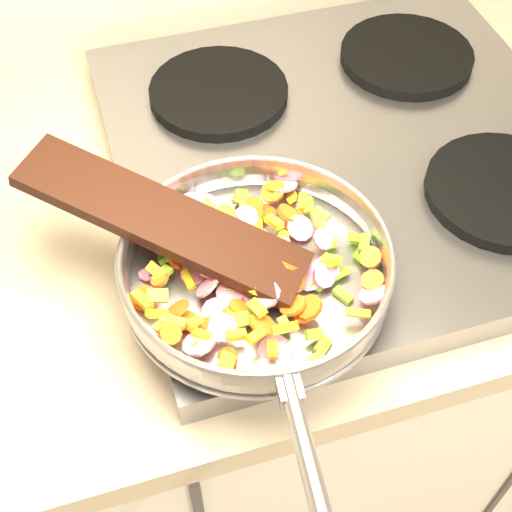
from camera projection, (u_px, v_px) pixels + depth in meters
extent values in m
cube|color=#939399|center=(350.00, 154.00, 0.94)|extent=(0.60, 0.60, 0.04)
cylinder|color=black|center=(283.00, 243.00, 0.80)|extent=(0.19, 0.19, 0.02)
cylinder|color=black|center=(504.00, 190.00, 0.86)|extent=(0.19, 0.19, 0.02)
cylinder|color=black|center=(219.00, 92.00, 0.97)|extent=(0.19, 0.19, 0.02)
cylinder|color=black|center=(407.00, 56.00, 1.02)|extent=(0.19, 0.19, 0.02)
cylinder|color=#9E9EA5|center=(256.00, 279.00, 0.76)|extent=(0.28, 0.28, 0.01)
torus|color=#9E9EA5|center=(256.00, 265.00, 0.74)|extent=(0.32, 0.32, 0.04)
torus|color=#9E9EA5|center=(256.00, 254.00, 0.72)|extent=(0.29, 0.29, 0.01)
cylinder|color=#9E9EA5|center=(313.00, 479.00, 0.59)|extent=(0.04, 0.19, 0.02)
cube|color=#9E9EA5|center=(289.00, 389.00, 0.64)|extent=(0.02, 0.03, 0.02)
cylinder|color=#FF5916|center=(288.00, 213.00, 0.79)|extent=(0.03, 0.03, 0.02)
cylinder|color=#FF5916|center=(296.00, 217.00, 0.81)|extent=(0.03, 0.03, 0.02)
cube|color=#74AF25|center=(308.00, 205.00, 0.81)|extent=(0.02, 0.02, 0.02)
cylinder|color=#CA1351|center=(323.00, 239.00, 0.77)|extent=(0.03, 0.03, 0.02)
cube|color=yellow|center=(202.00, 335.00, 0.70)|extent=(0.02, 0.02, 0.01)
cylinder|color=#FF5916|center=(171.00, 222.00, 0.78)|extent=(0.03, 0.03, 0.02)
cube|color=#74AF25|center=(195.00, 343.00, 0.70)|extent=(0.02, 0.02, 0.02)
cylinder|color=#CA1351|center=(186.00, 253.00, 0.76)|extent=(0.04, 0.04, 0.02)
cube|color=#74AF25|center=(234.00, 314.00, 0.71)|extent=(0.02, 0.02, 0.01)
cube|color=#74AF25|center=(257.00, 308.00, 0.70)|extent=(0.02, 0.03, 0.01)
cube|color=#74AF25|center=(162.00, 275.00, 0.74)|extent=(0.03, 0.02, 0.01)
cylinder|color=#CA1351|center=(324.00, 276.00, 0.74)|extent=(0.03, 0.03, 0.03)
cube|color=#74AF25|center=(209.00, 207.00, 0.80)|extent=(0.02, 0.02, 0.02)
cylinder|color=#CA1351|center=(173.00, 216.00, 0.80)|extent=(0.05, 0.04, 0.02)
cylinder|color=#CA1351|center=(275.00, 351.00, 0.70)|extent=(0.04, 0.04, 0.02)
cylinder|color=#CA1351|center=(222.00, 327.00, 0.69)|extent=(0.03, 0.03, 0.03)
cylinder|color=#FF5916|center=(144.00, 298.00, 0.73)|extent=(0.03, 0.04, 0.02)
cylinder|color=#FF5916|center=(277.00, 249.00, 0.77)|extent=(0.04, 0.04, 0.02)
cube|color=yellow|center=(213.00, 274.00, 0.73)|extent=(0.02, 0.02, 0.01)
cube|color=yellow|center=(206.00, 248.00, 0.78)|extent=(0.02, 0.02, 0.01)
cube|color=#74AF25|center=(338.00, 274.00, 0.75)|extent=(0.03, 0.02, 0.02)
cube|color=yellow|center=(173.00, 322.00, 0.70)|extent=(0.03, 0.02, 0.01)
cylinder|color=#FF5916|center=(178.00, 309.00, 0.71)|extent=(0.03, 0.03, 0.03)
cylinder|color=#FF5916|center=(262.00, 324.00, 0.70)|extent=(0.04, 0.04, 0.02)
cube|color=yellow|center=(278.00, 257.00, 0.75)|extent=(0.02, 0.02, 0.01)
cylinder|color=#FF5916|center=(227.00, 359.00, 0.69)|extent=(0.03, 0.03, 0.02)
cube|color=#74AF25|center=(331.00, 243.00, 0.78)|extent=(0.02, 0.02, 0.02)
cylinder|color=#CA1351|center=(243.00, 267.00, 0.76)|extent=(0.04, 0.04, 0.02)
cylinder|color=#FF5916|center=(293.00, 281.00, 0.74)|extent=(0.04, 0.03, 0.02)
cylinder|color=#CA1351|center=(166.00, 224.00, 0.79)|extent=(0.04, 0.04, 0.01)
cylinder|color=#CA1351|center=(199.00, 343.00, 0.69)|extent=(0.04, 0.04, 0.02)
cylinder|color=#CA1351|center=(243.00, 223.00, 0.78)|extent=(0.04, 0.04, 0.02)
cube|color=yellow|center=(303.00, 201.00, 0.81)|extent=(0.02, 0.02, 0.01)
cylinder|color=#CA1351|center=(191.00, 204.00, 0.79)|extent=(0.04, 0.04, 0.01)
cube|color=#74AF25|center=(157.00, 296.00, 0.71)|extent=(0.02, 0.02, 0.01)
cylinder|color=#CA1351|center=(207.00, 287.00, 0.73)|extent=(0.03, 0.03, 0.03)
cube|color=yellow|center=(276.00, 186.00, 0.81)|extent=(0.02, 0.02, 0.02)
cube|color=yellow|center=(253.00, 291.00, 0.74)|extent=(0.02, 0.02, 0.01)
cube|color=yellow|center=(236.00, 335.00, 0.69)|extent=(0.02, 0.01, 0.01)
cylinder|color=#FF5916|center=(225.00, 215.00, 0.78)|extent=(0.03, 0.03, 0.02)
cube|color=yellow|center=(286.00, 328.00, 0.69)|extent=(0.02, 0.02, 0.02)
cube|color=yellow|center=(323.00, 263.00, 0.75)|extent=(0.02, 0.02, 0.02)
cube|color=#74AF25|center=(332.00, 262.00, 0.76)|extent=(0.02, 0.03, 0.02)
cube|color=#74AF25|center=(314.00, 334.00, 0.70)|extent=(0.02, 0.01, 0.02)
cube|color=yellow|center=(252.00, 250.00, 0.76)|extent=(0.02, 0.02, 0.02)
cube|color=yellow|center=(258.00, 227.00, 0.78)|extent=(0.02, 0.02, 0.01)
cylinder|color=#CA1351|center=(254.00, 297.00, 0.73)|extent=(0.03, 0.03, 0.01)
cylinder|color=#FF5916|center=(160.00, 279.00, 0.73)|extent=(0.03, 0.03, 0.02)
cube|color=yellow|center=(157.00, 271.00, 0.74)|extent=(0.02, 0.02, 0.02)
cylinder|color=#FF5916|center=(188.00, 320.00, 0.71)|extent=(0.03, 0.03, 0.02)
cylinder|color=#CA1351|center=(152.00, 273.00, 0.76)|extent=(0.03, 0.03, 0.01)
cylinder|color=#FF5916|center=(249.00, 236.00, 0.77)|extent=(0.03, 0.03, 0.01)
cube|color=#74AF25|center=(177.00, 217.00, 0.78)|extent=(0.01, 0.02, 0.01)
cylinder|color=#FF5916|center=(178.00, 261.00, 0.77)|extent=(0.03, 0.03, 0.02)
cylinder|color=#CA1351|center=(300.00, 228.00, 0.78)|extent=(0.04, 0.04, 0.02)
cylinder|color=#CA1351|center=(267.00, 295.00, 0.71)|extent=(0.04, 0.04, 0.02)
cube|color=yellow|center=(322.00, 214.00, 0.78)|extent=(0.02, 0.02, 0.01)
cube|color=yellow|center=(188.00, 201.00, 0.80)|extent=(0.02, 0.02, 0.02)
cylinder|color=#CA1351|center=(326.00, 269.00, 0.75)|extent=(0.03, 0.03, 0.01)
cylinder|color=#FF5916|center=(290.00, 265.00, 0.74)|extent=(0.03, 0.02, 0.03)
cube|color=#74AF25|center=(315.00, 282.00, 0.75)|extent=(0.02, 0.02, 0.02)
cylinder|color=#FF5916|center=(266.00, 212.00, 0.81)|extent=(0.03, 0.03, 0.02)
cylinder|color=#FF5916|center=(273.00, 192.00, 0.81)|extent=(0.04, 0.04, 0.02)
cube|color=yellow|center=(274.00, 293.00, 0.72)|extent=(0.02, 0.02, 0.01)
cube|color=#74AF25|center=(226.00, 362.00, 0.67)|extent=(0.02, 0.03, 0.02)
cube|color=#74AF25|center=(227.00, 285.00, 0.74)|extent=(0.03, 0.02, 0.01)
cube|color=#74AF25|center=(361.00, 254.00, 0.77)|extent=(0.02, 0.03, 0.02)
cube|color=yellow|center=(206.00, 256.00, 0.76)|extent=(0.02, 0.03, 0.01)
cylinder|color=#CA1351|center=(213.00, 268.00, 0.74)|extent=(0.03, 0.03, 0.01)
cube|color=#74AF25|center=(241.00, 198.00, 0.81)|extent=(0.02, 0.02, 0.02)
cylinder|color=#FF5916|center=(253.00, 208.00, 0.80)|extent=(0.04, 0.04, 0.03)
cylinder|color=#FF5916|center=(242.00, 270.00, 0.73)|extent=(0.03, 0.03, 0.01)
cylinder|color=#FF5916|center=(221.00, 315.00, 0.72)|extent=(0.03, 0.03, 0.01)
cube|color=yellow|center=(164.00, 325.00, 0.71)|extent=(0.02, 0.03, 0.02)
cube|color=#74AF25|center=(243.00, 319.00, 0.71)|extent=(0.03, 0.02, 0.02)
cube|color=yellow|center=(318.00, 220.00, 0.78)|extent=(0.01, 0.02, 0.01)
cube|color=yellow|center=(189.00, 279.00, 0.75)|extent=(0.01, 0.02, 0.01)
cube|color=#74AF25|center=(240.00, 197.00, 0.82)|extent=(0.02, 0.02, 0.01)
cylinder|color=#FF5916|center=(309.00, 307.00, 0.71)|extent=(0.03, 0.03, 0.02)
cylinder|color=#CA1351|center=(245.00, 218.00, 0.78)|extent=(0.03, 0.03, 0.02)
cube|color=yellow|center=(272.00, 347.00, 0.69)|extent=(0.02, 0.03, 0.01)
cube|color=#74AF25|center=(318.00, 362.00, 0.68)|extent=(0.02, 0.02, 0.01)
cylinder|color=#FF5916|center=(254.00, 217.00, 0.79)|extent=(0.03, 0.04, 0.02)
cylinder|color=#CA1351|center=(309.00, 276.00, 0.74)|extent=(0.03, 0.04, 0.03)
cylinder|color=#CA1351|center=(238.00, 275.00, 0.75)|extent=(0.04, 0.04, 0.03)
cylinder|color=#CA1351|center=(230.00, 295.00, 0.73)|extent=(0.04, 0.04, 0.01)
cube|color=#74AF25|center=(282.00, 240.00, 0.77)|extent=(0.02, 0.03, 0.01)
cylinder|color=#FF5916|center=(211.00, 327.00, 0.71)|extent=(0.03, 0.03, 0.02)
cube|color=#74AF25|center=(364.00, 243.00, 0.77)|extent=(0.02, 0.03, 0.01)
cylinder|color=#CA1351|center=(240.00, 296.00, 0.73)|extent=(0.04, 0.04, 0.02)
cube|color=yellow|center=(274.00, 222.00, 0.77)|extent=(0.02, 0.03, 0.01)
cylinder|color=#CA1351|center=(193.00, 274.00, 0.76)|extent=(0.04, 0.04, 0.01)
cylinder|color=#CA1351|center=(215.00, 311.00, 0.72)|extent=(0.03, 0.03, 0.02)
cylinder|color=#FF5916|center=(373.00, 280.00, 0.72)|extent=(0.03, 0.03, 0.02)
cube|color=#74AF25|center=(357.00, 239.00, 0.78)|extent=(0.02, 0.02, 0.02)
cylinder|color=#FF5916|center=(170.00, 333.00, 0.69)|extent=(0.03, 0.03, 0.02)
cube|color=#74AF25|center=(343.00, 295.00, 0.74)|extent=(0.02, 0.02, 0.01)
cube|color=yellow|center=(157.00, 314.00, 0.70)|extent=(0.02, 0.01, 0.02)
cube|color=yellow|center=(248.00, 205.00, 0.80)|extent=(0.02, 0.02, 0.01)
cylinder|color=#CA1351|center=(373.00, 294.00, 0.71)|extent=(0.03, 0.03, 0.02)
cylinder|color=#FF5916|center=(219.00, 258.00, 0.76)|extent=(0.03, 0.04, 0.02)
cylinder|color=#CA1351|center=(280.00, 268.00, 0.75)|extent=(0.03, 0.03, 0.02)
cube|color=yellow|center=(358.00, 313.00, 0.71)|extent=(0.03, 0.02, 0.01)
cube|color=#74AF25|center=(202.00, 238.00, 0.78)|extent=(0.02, 0.02, 0.01)
cylinder|color=#CA1351|center=(284.00, 186.00, 0.82)|extent=(0.05, 0.04, 0.02)
cylinder|color=#CA1351|center=(210.00, 212.00, 0.80)|extent=(0.03, 0.03, 0.02)
cylinder|color=#CA1351|center=(259.00, 243.00, 0.77)|extent=(0.03, 0.03, 0.01)
cylinder|color=#CA1351|center=(205.00, 204.00, 0.80)|extent=(0.03, 0.03, 0.01)
cylinder|color=#CA1351|center=(245.00, 217.00, 0.78)|extent=(0.02, 0.03, 0.02)
cylinder|color=#CA1351|center=(280.00, 244.00, 0.76)|extent=(0.03, 0.03, 0.02)
cylinder|color=#FF5916|center=(232.00, 288.00, 0.74)|extent=(0.03, 0.03, 0.02)
cube|color=#74AF25|center=(323.00, 346.00, 0.70)|extent=(0.02, 0.02, 0.01)
cube|color=#74AF25|center=(217.00, 242.00, 0.78)|extent=(0.02, 0.02, 0.01)
cube|color=#74AF25|center=(164.00, 255.00, 0.77)|extent=(0.02, 0.02, 0.02)
cube|color=yellow|center=(194.00, 324.00, 0.71)|extent=(0.02, 0.02, 0.01)
cylinder|color=#FF5916|center=(303.00, 315.00, 0.71)|extent=(0.03, 0.03, 0.01)
cube|color=yellow|center=(333.00, 261.00, 0.74)|extent=(0.02, 0.02, 0.02)
cube|color=#74AF25|center=(284.00, 324.00, 0.70)|extent=(0.01, 0.02, 0.01)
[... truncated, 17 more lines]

